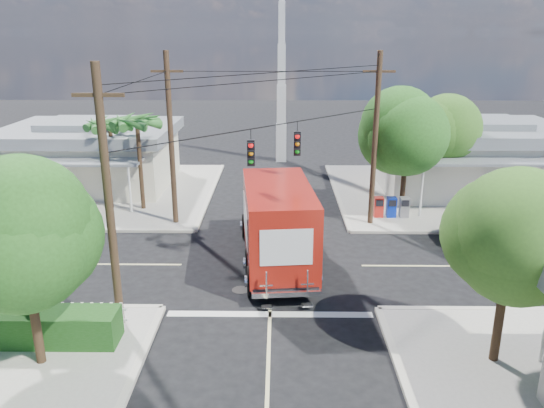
{
  "coord_description": "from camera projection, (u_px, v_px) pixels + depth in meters",
  "views": [
    {
      "loc": [
        0.29,
        -21.46,
        9.81
      ],
      "look_at": [
        0.0,
        2.0,
        2.2
      ],
      "focal_mm": 35.0,
      "sensor_mm": 36.0,
      "label": 1
    }
  ],
  "objects": [
    {
      "name": "ground",
      "position": [
        271.0,
        265.0,
        23.44
      ],
      "size": [
        120.0,
        120.0,
        0.0
      ],
      "primitive_type": "plane",
      "color": "black",
      "rests_on": "ground"
    },
    {
      "name": "picket_fence",
      "position": [
        40.0,
        314.0,
        18.0
      ],
      "size": [
        5.94,
        0.06,
        1.0
      ],
      "color": "silver",
      "rests_on": "sidewalk_sw"
    },
    {
      "name": "sidewalk_ne",
      "position": [
        445.0,
        193.0,
        33.64
      ],
      "size": [
        14.12,
        14.12,
        0.14
      ],
      "color": "#A09B90",
      "rests_on": "ground"
    },
    {
      "name": "hedge_sw",
      "position": [
        23.0,
        327.0,
        17.24
      ],
      "size": [
        6.2,
        1.2,
        1.1
      ],
      "primitive_type": "cube",
      "color": "#164010",
      "rests_on": "sidewalk_sw"
    },
    {
      "name": "radio_tower",
      "position": [
        281.0,
        89.0,
        40.72
      ],
      "size": [
        0.8,
        0.8,
        17.0
      ],
      "color": "silver",
      "rests_on": "ground"
    },
    {
      "name": "utility_poles",
      "position": [
        236.0,
        154.0,
        23.54
      ],
      "size": [
        12.0,
        10.68,
        9.0
      ],
      "color": "#473321",
      "rests_on": "ground"
    },
    {
      "name": "building_nw",
      "position": [
        91.0,
        154.0,
        34.75
      ],
      "size": [
        10.8,
        10.2,
        4.3
      ],
      "color": "beige",
      "rests_on": "sidewalk_nw"
    },
    {
      "name": "delivery_truck",
      "position": [
        276.0,
        222.0,
        23.1
      ],
      "size": [
        3.54,
        8.95,
        3.78
      ],
      "color": "black",
      "rests_on": "ground"
    },
    {
      "name": "tree_ne_back",
      "position": [
        443.0,
        135.0,
        30.55
      ],
      "size": [
        3.77,
        3.66,
        5.82
      ],
      "color": "#422D1C",
      "rests_on": "sidewalk_ne"
    },
    {
      "name": "building_ne",
      "position": [
        469.0,
        155.0,
        33.96
      ],
      "size": [
        11.8,
        10.2,
        4.5
      ],
      "color": "beige",
      "rests_on": "sidewalk_ne"
    },
    {
      "name": "parked_car",
      "position": [
        503.0,
        229.0,
        25.71
      ],
      "size": [
        5.39,
        2.73,
        1.46
      ],
      "primitive_type": "imported",
      "rotation": [
        0.0,
        0.0,
        1.63
      ],
      "color": "silver",
      "rests_on": "ground"
    },
    {
      "name": "tree_ne_front",
      "position": [
        408.0,
        132.0,
        28.31
      ],
      "size": [
        4.21,
        4.14,
        6.66
      ],
      "color": "#422D1C",
      "rests_on": "sidewalk_ne"
    },
    {
      "name": "road_markings",
      "position": [
        271.0,
        280.0,
        22.04
      ],
      "size": [
        32.0,
        32.0,
        0.01
      ],
      "color": "beige",
      "rests_on": "ground"
    },
    {
      "name": "vending_boxes",
      "position": [
        391.0,
        207.0,
        29.05
      ],
      "size": [
        1.9,
        0.5,
        1.1
      ],
      "color": "red",
      "rests_on": "sidewalk_ne"
    },
    {
      "name": "tree_sw_front",
      "position": [
        22.0,
        235.0,
        15.01
      ],
      "size": [
        3.88,
        3.78,
        6.03
      ],
      "color": "#422D1C",
      "rests_on": "sidewalk_sw"
    },
    {
      "name": "sidewalk_nw",
      "position": [
        104.0,
        192.0,
        33.9
      ],
      "size": [
        14.12,
        14.12,
        0.14
      ],
      "color": "#A09B90",
      "rests_on": "ground"
    },
    {
      "name": "tree_se",
      "position": [
        511.0,
        243.0,
        15.22
      ],
      "size": [
        3.67,
        3.54,
        5.62
      ],
      "color": "#422D1C",
      "rests_on": "sidewalk_se"
    },
    {
      "name": "palm_nw_back",
      "position": [
        110.0,
        126.0,
        30.67
      ],
      "size": [
        3.01,
        3.08,
        5.19
      ],
      "color": "#422D1C",
      "rests_on": "sidewalk_nw"
    },
    {
      "name": "palm_nw_front",
      "position": [
        137.0,
        124.0,
        29.11
      ],
      "size": [
        3.01,
        3.08,
        5.59
      ],
      "color": "#422D1C",
      "rests_on": "sidewalk_nw"
    },
    {
      "name": "pedestrian",
      "position": [
        30.0,
        315.0,
        17.21
      ],
      "size": [
        0.79,
        0.73,
        1.82
      ],
      "primitive_type": "imported",
      "rotation": [
        0.0,
        0.0,
        0.59
      ],
      "color": "beige",
      "rests_on": "sidewalk_sw"
    }
  ]
}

